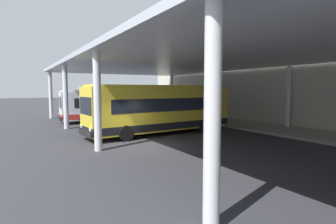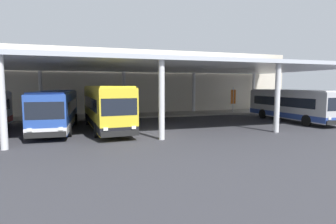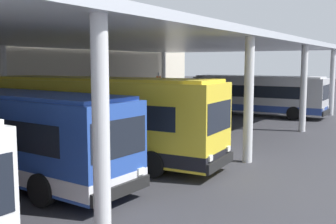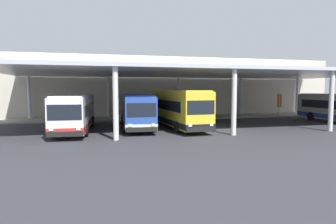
{
  "view_description": "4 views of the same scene",
  "coord_description": "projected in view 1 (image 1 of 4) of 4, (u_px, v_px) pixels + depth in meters",
  "views": [
    {
      "loc": [
        13.91,
        -6.46,
        3.28
      ],
      "look_at": [
        -4.25,
        4.36,
        1.47
      ],
      "focal_mm": 28.43,
      "sensor_mm": 36.0,
      "label": 1
    },
    {
      "loc": [
        -5.12,
        -19.62,
        3.61
      ],
      "look_at": [
        2.13,
        2.68,
        1.31
      ],
      "focal_mm": 28.99,
      "sensor_mm": 36.0,
      "label": 2
    },
    {
      "loc": [
        -16.18,
        -8.6,
        4.17
      ],
      "look_at": [
        1.15,
        2.18,
        1.72
      ],
      "focal_mm": 43.62,
      "sensor_mm": 36.0,
      "label": 3
    },
    {
      "loc": [
        -10.34,
        -22.81,
        3.62
      ],
      "look_at": [
        -4.12,
        2.71,
        1.53
      ],
      "focal_mm": 29.96,
      "sensor_mm": 36.0,
      "label": 4
    }
  ],
  "objects": [
    {
      "name": "bus_nearest_bay",
      "position": [
        114.0,
        105.0,
        27.44
      ],
      "size": [
        3.08,
        10.64,
        3.17
      ],
      "color": "white",
      "rests_on": "ground"
    },
    {
      "name": "bus_second_bay",
      "position": [
        146.0,
        108.0,
        23.22
      ],
      "size": [
        3.1,
        10.65,
        3.17
      ],
      "color": "#284CA8",
      "rests_on": "ground"
    },
    {
      "name": "bus_middle_bay",
      "position": [
        162.0,
        109.0,
        19.58
      ],
      "size": [
        3.21,
        11.46,
        3.57
      ],
      "color": "yellow",
      "rests_on": "ground"
    },
    {
      "name": "ground_plane",
      "position": [
        141.0,
        146.0,
        15.48
      ],
      "size": [
        200.0,
        200.0,
        0.0
      ],
      "primitive_type": "plane",
      "color": "#333338"
    },
    {
      "name": "canopy_shelter",
      "position": [
        215.0,
        59.0,
        17.84
      ],
      "size": [
        40.0,
        17.0,
        5.55
      ],
      "color": "silver",
      "rests_on": "ground"
    },
    {
      "name": "platform_kerb",
      "position": [
        273.0,
        129.0,
        21.47
      ],
      "size": [
        42.0,
        4.5,
        0.18
      ],
      "primitive_type": "cube",
      "color": "gray",
      "rests_on": "ground"
    },
    {
      "name": "bench_waiting",
      "position": [
        220.0,
        115.0,
        26.97
      ],
      "size": [
        1.8,
        0.45,
        0.92
      ],
      "color": "#4C515B",
      "rests_on": "platform_kerb"
    },
    {
      "name": "station_building_facade",
      "position": [
        300.0,
        80.0,
        22.78
      ],
      "size": [
        48.0,
        1.6,
        8.13
      ],
      "primitive_type": "cube",
      "color": "beige",
      "rests_on": "ground"
    }
  ]
}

